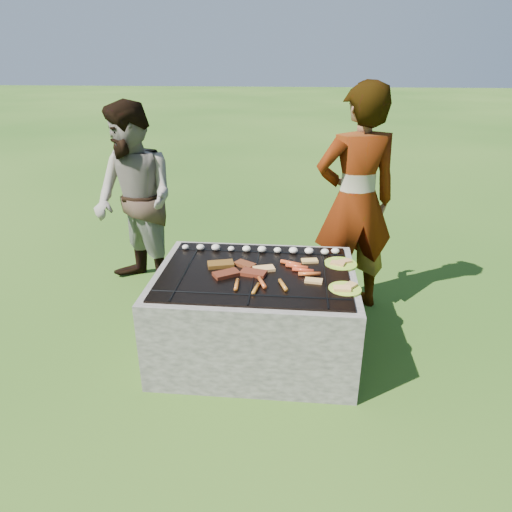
{
  "coord_description": "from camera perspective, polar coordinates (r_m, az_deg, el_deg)",
  "views": [
    {
      "loc": [
        0.26,
        -2.65,
        1.89
      ],
      "look_at": [
        0.0,
        0.05,
        0.7
      ],
      "focal_mm": 32.0,
      "sensor_mm": 36.0,
      "label": 1
    }
  ],
  "objects": [
    {
      "name": "lawn",
      "position": [
        3.27,
        -0.08,
        -11.66
      ],
      "size": [
        60.0,
        60.0,
        0.0
      ],
      "primitive_type": "plane",
      "color": "#204A12",
      "rests_on": "ground"
    },
    {
      "name": "mushrooms",
      "position": [
        3.24,
        1.25,
        0.84
      ],
      "size": [
        1.13,
        0.08,
        0.04
      ],
      "color": "beige",
      "rests_on": "fire_pit"
    },
    {
      "name": "bystander",
      "position": [
        3.92,
        -14.89,
        6.66
      ],
      "size": [
        0.98,
        0.95,
        1.59
      ],
      "primitive_type": "imported",
      "rotation": [
        0.0,
        0.0,
        -0.67
      ],
      "color": "#A8958C",
      "rests_on": "ground"
    },
    {
      "name": "bread_on_grate",
      "position": [
        2.97,
        3.97,
        -1.69
      ],
      "size": [
        0.46,
        0.38,
        0.02
      ],
      "color": "#F3BD7C",
      "rests_on": "fire_pit"
    },
    {
      "name": "fire_pit",
      "position": [
        3.12,
        -0.09,
        -7.43
      ],
      "size": [
        1.3,
        1.0,
        0.62
      ],
      "color": "#A49B91",
      "rests_on": "ground"
    },
    {
      "name": "pork_slabs",
      "position": [
        2.97,
        -2.7,
        -1.63
      ],
      "size": [
        0.41,
        0.31,
        0.03
      ],
      "color": "#9E661C",
      "rests_on": "fire_pit"
    },
    {
      "name": "plate_far",
      "position": [
        3.12,
        10.51,
        -0.97
      ],
      "size": [
        0.23,
        0.23,
        0.03
      ],
      "color": "#BDCC30",
      "rests_on": "fire_pit"
    },
    {
      "name": "plate_near",
      "position": [
        2.8,
        11.06,
        -4.03
      ],
      "size": [
        0.26,
        0.26,
        0.03
      ],
      "color": "gold",
      "rests_on": "fire_pit"
    },
    {
      "name": "sausages",
      "position": [
        2.89,
        3.39,
        -2.4
      ],
      "size": [
        0.53,
        0.48,
        0.03
      ],
      "color": "#EB5726",
      "rests_on": "fire_pit"
    },
    {
      "name": "cook",
      "position": [
        3.57,
        12.32,
        6.58
      ],
      "size": [
        0.72,
        0.57,
        1.75
      ],
      "primitive_type": "imported",
      "rotation": [
        0.0,
        0.0,
        3.4
      ],
      "color": "gray",
      "rests_on": "ground"
    }
  ]
}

